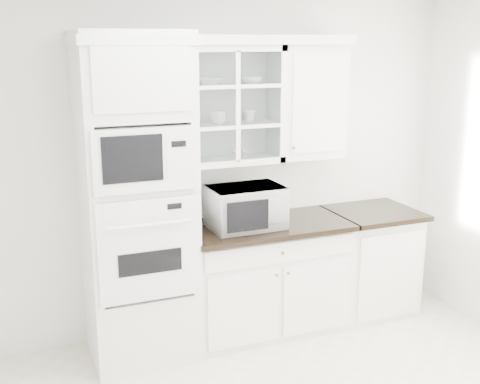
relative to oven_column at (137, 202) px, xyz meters
name	(u,v)px	position (x,y,z in m)	size (l,w,h in m)	color
room_shell	(294,136)	(0.75, -0.99, 0.58)	(4.00, 3.50, 2.70)	white
oven_column	(137,202)	(0.00, 0.00, 0.00)	(0.76, 0.68, 2.40)	white
base_cabinet_run	(265,276)	(1.03, 0.03, -0.74)	(1.32, 0.67, 0.92)	white
extra_base_cabinet	(369,260)	(2.03, 0.03, -0.74)	(0.72, 0.67, 0.92)	white
upper_cabinet_glass	(230,105)	(0.78, 0.17, 0.65)	(0.80, 0.33, 0.90)	white
upper_cabinet_solid	(308,102)	(1.46, 0.17, 0.65)	(0.55, 0.33, 0.90)	white
crown_molding	(217,40)	(0.68, 0.14, 1.14)	(2.14, 0.38, 0.07)	white
countertop_microwave	(245,207)	(0.83, -0.01, -0.12)	(0.56, 0.47, 0.33)	white
bowl_a	(208,81)	(0.60, 0.16, 0.84)	(0.21, 0.21, 0.05)	white
bowl_b	(251,80)	(0.95, 0.15, 0.84)	(0.17, 0.17, 0.05)	white
cup_a	(218,117)	(0.68, 0.15, 0.56)	(0.13, 0.13, 0.10)	white
cup_b	(249,116)	(0.95, 0.18, 0.56)	(0.10, 0.10, 0.09)	white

